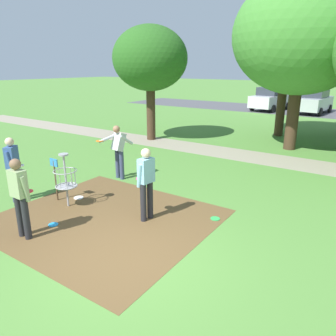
{
  "coord_description": "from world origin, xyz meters",
  "views": [
    {
      "loc": [
        3.56,
        -3.9,
        3.43
      ],
      "look_at": [
        -0.77,
        2.51,
        1.0
      ],
      "focal_mm": 34.69,
      "sensor_mm": 36.0,
      "label": 1
    }
  ],
  "objects_px": {
    "player_foreground_watching": "(20,194)",
    "frisbee_by_tee": "(79,198)",
    "player_waiting_left": "(146,180)",
    "frisbee_near_basket": "(215,219)",
    "frisbee_mid_grass": "(53,225)",
    "player_throwing": "(13,166)",
    "parked_car_center_left": "(314,101)",
    "parked_car_leftmost": "(271,99)",
    "player_waiting_right": "(118,148)",
    "disc_golf_basket": "(65,178)",
    "tree_far_center": "(150,59)",
    "tree_far_right": "(302,35)",
    "tree_mid_right": "(288,42)"
  },
  "relations": [
    {
      "from": "player_foreground_watching",
      "to": "frisbee_by_tee",
      "type": "xyz_separation_m",
      "value": [
        -0.72,
        2.06,
        -0.96
      ]
    },
    {
      "from": "player_waiting_left",
      "to": "frisbee_near_basket",
      "type": "distance_m",
      "value": 1.87
    },
    {
      "from": "frisbee_by_tee",
      "to": "frisbee_mid_grass",
      "type": "distance_m",
      "value": 1.58
    },
    {
      "from": "player_waiting_left",
      "to": "frisbee_near_basket",
      "type": "height_order",
      "value": "player_waiting_left"
    },
    {
      "from": "player_foreground_watching",
      "to": "player_throwing",
      "type": "height_order",
      "value": "same"
    },
    {
      "from": "player_foreground_watching",
      "to": "frisbee_mid_grass",
      "type": "height_order",
      "value": "player_foreground_watching"
    },
    {
      "from": "player_throwing",
      "to": "parked_car_center_left",
      "type": "distance_m",
      "value": 22.6
    },
    {
      "from": "player_throwing",
      "to": "parked_car_leftmost",
      "type": "height_order",
      "value": "parked_car_leftmost"
    },
    {
      "from": "player_waiting_right",
      "to": "disc_golf_basket",
      "type": "bearing_deg",
      "value": -82.49
    },
    {
      "from": "player_throwing",
      "to": "frisbee_by_tee",
      "type": "height_order",
      "value": "player_throwing"
    },
    {
      "from": "parked_car_leftmost",
      "to": "disc_golf_basket",
      "type": "bearing_deg",
      "value": -85.87
    },
    {
      "from": "player_waiting_left",
      "to": "parked_car_leftmost",
      "type": "bearing_deg",
      "value": 100.0
    },
    {
      "from": "tree_far_center",
      "to": "parked_car_center_left",
      "type": "height_order",
      "value": "tree_far_center"
    },
    {
      "from": "player_foreground_watching",
      "to": "tree_far_right",
      "type": "relative_size",
      "value": 0.25
    },
    {
      "from": "disc_golf_basket",
      "to": "frisbee_mid_grass",
      "type": "distance_m",
      "value": 1.32
    },
    {
      "from": "tree_far_right",
      "to": "tree_far_center",
      "type": "bearing_deg",
      "value": -163.83
    },
    {
      "from": "player_throwing",
      "to": "frisbee_near_basket",
      "type": "xyz_separation_m",
      "value": [
        4.89,
        1.93,
        -0.96
      ]
    },
    {
      "from": "player_foreground_watching",
      "to": "player_waiting_left",
      "type": "height_order",
      "value": "same"
    },
    {
      "from": "player_waiting_left",
      "to": "tree_far_center",
      "type": "relative_size",
      "value": 0.33
    },
    {
      "from": "player_throwing",
      "to": "parked_car_center_left",
      "type": "height_order",
      "value": "parked_car_center_left"
    },
    {
      "from": "player_throwing",
      "to": "frisbee_near_basket",
      "type": "bearing_deg",
      "value": 21.56
    },
    {
      "from": "frisbee_mid_grass",
      "to": "tree_mid_right",
      "type": "relative_size",
      "value": 0.03
    },
    {
      "from": "player_foreground_watching",
      "to": "parked_car_center_left",
      "type": "xyz_separation_m",
      "value": [
        1.09,
        23.44,
        -0.05
      ]
    },
    {
      "from": "disc_golf_basket",
      "to": "tree_far_right",
      "type": "relative_size",
      "value": 0.2
    },
    {
      "from": "tree_far_right",
      "to": "parked_car_leftmost",
      "type": "xyz_separation_m",
      "value": [
        -4.75,
        12.52,
        -3.67
      ]
    },
    {
      "from": "player_waiting_left",
      "to": "tree_far_right",
      "type": "xyz_separation_m",
      "value": [
        0.98,
        8.83,
        3.62
      ]
    },
    {
      "from": "frisbee_near_basket",
      "to": "tree_far_center",
      "type": "bearing_deg",
      "value": 136.47
    },
    {
      "from": "tree_far_right",
      "to": "parked_car_center_left",
      "type": "relative_size",
      "value": 1.59
    },
    {
      "from": "tree_far_right",
      "to": "parked_car_center_left",
      "type": "height_order",
      "value": "tree_far_right"
    },
    {
      "from": "frisbee_mid_grass",
      "to": "parked_car_leftmost",
      "type": "height_order",
      "value": "parked_car_leftmost"
    },
    {
      "from": "player_throwing",
      "to": "tree_mid_right",
      "type": "relative_size",
      "value": 0.28
    },
    {
      "from": "player_waiting_right",
      "to": "tree_mid_right",
      "type": "distance_m",
      "value": 10.53
    },
    {
      "from": "parked_car_leftmost",
      "to": "player_waiting_left",
      "type": "bearing_deg",
      "value": -80.0
    },
    {
      "from": "tree_mid_right",
      "to": "player_foreground_watching",
      "type": "bearing_deg",
      "value": -95.69
    },
    {
      "from": "frisbee_near_basket",
      "to": "parked_car_leftmost",
      "type": "bearing_deg",
      "value": 103.99
    },
    {
      "from": "player_foreground_watching",
      "to": "parked_car_center_left",
      "type": "distance_m",
      "value": 23.47
    },
    {
      "from": "frisbee_mid_grass",
      "to": "parked_car_leftmost",
      "type": "distance_m",
      "value": 22.91
    },
    {
      "from": "player_waiting_left",
      "to": "frisbee_mid_grass",
      "type": "relative_size",
      "value": 7.9
    },
    {
      "from": "player_throwing",
      "to": "frisbee_mid_grass",
      "type": "xyz_separation_m",
      "value": [
        1.99,
        -0.39,
        -0.96
      ]
    },
    {
      "from": "player_waiting_right",
      "to": "tree_far_right",
      "type": "relative_size",
      "value": 0.25
    },
    {
      "from": "player_throwing",
      "to": "frisbee_near_basket",
      "type": "distance_m",
      "value": 5.34
    },
    {
      "from": "frisbee_mid_grass",
      "to": "player_waiting_left",
      "type": "bearing_deg",
      "value": 42.36
    },
    {
      "from": "frisbee_by_tee",
      "to": "tree_far_center",
      "type": "relative_size",
      "value": 0.05
    },
    {
      "from": "disc_golf_basket",
      "to": "parked_car_leftmost",
      "type": "relative_size",
      "value": 0.31
    },
    {
      "from": "parked_car_center_left",
      "to": "tree_mid_right",
      "type": "bearing_deg",
      "value": -88.5
    },
    {
      "from": "player_foreground_watching",
      "to": "frisbee_by_tee",
      "type": "bearing_deg",
      "value": 109.24
    },
    {
      "from": "disc_golf_basket",
      "to": "frisbee_near_basket",
      "type": "relative_size",
      "value": 6.21
    },
    {
      "from": "player_waiting_right",
      "to": "parked_car_center_left",
      "type": "distance_m",
      "value": 19.63
    },
    {
      "from": "player_waiting_right",
      "to": "parked_car_leftmost",
      "type": "relative_size",
      "value": 0.39
    },
    {
      "from": "player_waiting_right",
      "to": "tree_far_right",
      "type": "bearing_deg",
      "value": 63.65
    }
  ]
}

